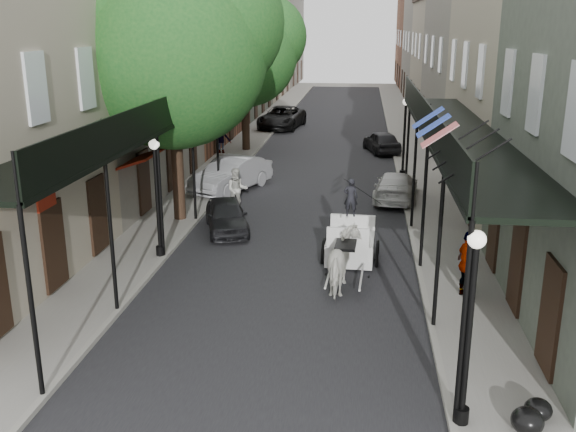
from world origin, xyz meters
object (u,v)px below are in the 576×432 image
(pedestrian_walking, at_px, (237,190))
(car_left_mid, at_px, (231,174))
(lamppost_right_near, at_px, (469,327))
(lamppost_right_far, at_px, (404,137))
(pedestrian_sidewalk_left, at_px, (221,137))
(tree_far, at_px, (251,48))
(tree_near, at_px, (184,44))
(car_right_far, at_px, (382,142))
(car_left_near, at_px, (226,216))
(carriage, at_px, (352,224))
(horse, at_px, (345,261))
(car_right_near, at_px, (396,186))
(pedestrian_sidewalk_right, at_px, (468,264))
(lamppost_left, at_px, (157,196))
(car_left_far, at_px, (282,118))

(pedestrian_walking, distance_m, car_left_mid, 3.28)
(lamppost_right_near, distance_m, lamppost_right_far, 20.00)
(pedestrian_sidewalk_left, bearing_deg, tree_far, -134.57)
(tree_near, relative_size, car_right_far, 2.58)
(lamppost_right_far, bearing_deg, car_right_far, 97.37)
(pedestrian_walking, xyz_separation_m, car_left_near, (0.12, -2.63, -0.28))
(carriage, bearing_deg, horse, -90.00)
(pedestrian_walking, height_order, car_right_far, pedestrian_walking)
(horse, bearing_deg, pedestrian_sidewalk_left, -65.10)
(horse, height_order, pedestrian_sidewalk_left, pedestrian_sidewalk_left)
(pedestrian_sidewalk_left, height_order, car_right_near, pedestrian_sidewalk_left)
(carriage, bearing_deg, car_right_far, 88.34)
(car_left_mid, bearing_deg, lamppost_right_far, 46.32)
(carriage, relative_size, pedestrian_sidewalk_right, 1.53)
(pedestrian_sidewalk_left, bearing_deg, lamppost_left, 99.78)
(tree_far, bearing_deg, lamppost_right_far, -36.51)
(car_left_mid, height_order, car_right_near, car_left_mid)
(tree_far, bearing_deg, car_right_far, 2.66)
(tree_near, relative_size, car_left_mid, 2.14)
(pedestrian_walking, xyz_separation_m, car_left_far, (-0.88, 21.11, -0.09))
(pedestrian_sidewalk_left, height_order, car_left_mid, pedestrian_sidewalk_left)
(lamppost_right_near, bearing_deg, tree_near, 124.27)
(tree_near, height_order, lamppost_right_far, tree_near)
(car_right_far, bearing_deg, horse, 71.08)
(lamppost_left, bearing_deg, car_left_mid, 86.75)
(car_left_mid, bearing_deg, pedestrian_sidewalk_right, -28.19)
(lamppost_right_near, distance_m, car_left_far, 35.61)
(car_right_far, bearing_deg, pedestrian_walking, 50.41)
(lamppost_left, distance_m, horse, 6.25)
(tree_near, height_order, pedestrian_sidewalk_left, tree_near)
(lamppost_left, bearing_deg, lamppost_right_near, -44.29)
(pedestrian_sidewalk_right, bearing_deg, car_left_far, 1.72)
(carriage, bearing_deg, pedestrian_walking, 136.70)
(horse, height_order, pedestrian_sidewalk_right, pedestrian_sidewalk_right)
(horse, distance_m, car_left_mid, 11.86)
(tree_near, bearing_deg, car_right_near, 26.11)
(carriage, distance_m, car_left_near, 5.01)
(carriage, bearing_deg, car_left_mid, 127.40)
(lamppost_right_far, relative_size, car_left_far, 0.67)
(lamppost_right_near, distance_m, pedestrian_walking, 15.29)
(lamppost_left, distance_m, car_left_near, 3.66)
(tree_far, distance_m, lamppost_left, 18.57)
(lamppost_right_near, height_order, carriage, lamppost_right_near)
(pedestrian_sidewalk_right, height_order, car_right_far, pedestrian_sidewalk_right)
(lamppost_left, height_order, horse, lamppost_left)
(tree_far, height_order, car_right_far, tree_far)
(pedestrian_sidewalk_right, bearing_deg, lamppost_left, 61.63)
(pedestrian_sidewalk_left, bearing_deg, car_right_near, 140.87)
(car_left_far, distance_m, car_right_near, 20.08)
(lamppost_right_far, xyz_separation_m, car_right_far, (-0.84, 6.53, -1.41))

